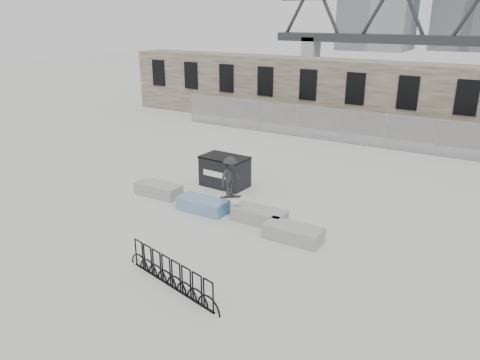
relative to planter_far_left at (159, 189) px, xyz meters
name	(u,v)px	position (x,y,z in m)	size (l,w,h in m)	color
ground	(227,214)	(3.54, -0.15, -0.28)	(120.00, 120.00, 0.00)	#B1B1AC
stone_wall	(361,96)	(3.54, 16.09, 1.97)	(36.00, 2.58, 4.50)	brown
chainlink_fence	(340,125)	(3.54, 12.35, 0.75)	(22.06, 0.06, 2.02)	gray
planter_far_left	(159,189)	(0.00, 0.00, 0.00)	(2.00, 0.90, 0.52)	#999996
planter_center_left	(203,204)	(2.60, -0.42, 0.00)	(2.00, 0.90, 0.52)	#396EAC
planter_center_right	(259,215)	(5.00, -0.17, 0.00)	(2.00, 0.90, 0.52)	#999996
planter_offset	(293,233)	(6.70, -0.85, 0.00)	(2.00, 0.90, 0.52)	#999996
dumpster	(225,171)	(1.79, 2.44, 0.41)	(2.15, 1.37, 1.38)	black
bike_rack	(171,274)	(5.01, -5.31, 0.16)	(3.94, 0.99, 0.90)	black
skateboarder	(230,177)	(4.05, -0.66, 1.48)	(0.81, 1.05, 1.63)	#252527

